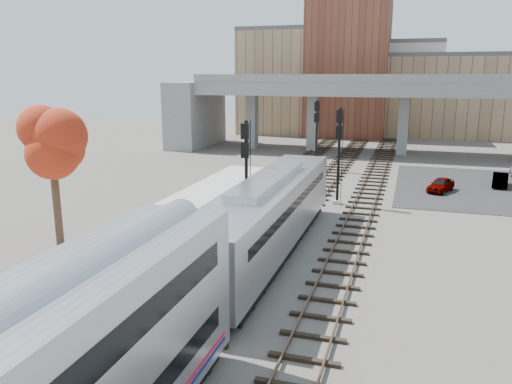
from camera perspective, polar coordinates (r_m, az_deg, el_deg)
The scene contains 14 objects.
ground at distance 21.45m, azimuth -6.57°, elevation -13.12°, with size 160.00×160.00×0.00m, color #47423D.
platform at distance 24.99m, azimuth -22.21°, elevation -9.68°, with size 4.50×60.00×0.35m, color #9E9E99.
yellow_strip at distance 23.81m, azimuth -18.65°, elevation -10.05°, with size 0.70×60.00×0.01m, color yellow.
tracks at distance 32.23m, azimuth 3.94°, elevation -3.74°, with size 10.70×95.00×0.25m.
overpass at distance 62.69m, azimuth 14.68°, elevation 9.51°, with size 54.00×12.00×9.50m.
buildings_far at distance 84.35m, azimuth 13.00°, elevation 11.89°, with size 43.00×21.00×20.60m.
parking_lot at distance 46.88m, azimuth 24.30°, elevation 0.44°, with size 14.00×18.00×0.04m, color black.
locomotive at distance 26.56m, azimuth 1.44°, elevation -2.50°, with size 3.02×19.05×4.10m.
signal_mast_near at distance 29.22m, azimuth -1.15°, elevation 1.28°, with size 0.60×0.64×6.94m.
signal_mast_mid at distance 37.14m, azimuth 9.42°, elevation 3.96°, with size 0.60×0.64×7.18m.
signal_mast_far at distance 50.68m, azimuth 6.91°, elevation 6.37°, with size 0.60×0.64×7.00m.
tree at distance 29.50m, azimuth -22.40°, elevation 5.35°, with size 3.60×3.60×8.00m.
car_a at distance 43.86m, azimuth 20.36°, elevation 0.78°, with size 1.38×3.43×1.17m, color #99999E.
car_b at distance 47.95m, azimuth 26.13°, elevation 1.25°, with size 1.21×3.48×1.15m, color #99999E.
Camera 1 is at (7.94, -17.50, 9.53)m, focal length 35.00 mm.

